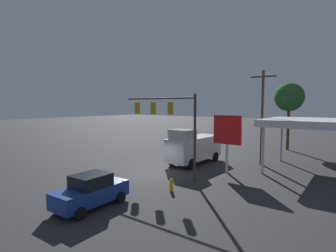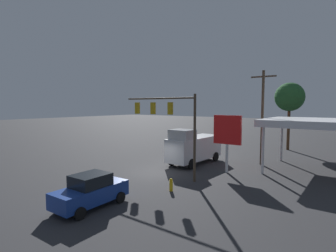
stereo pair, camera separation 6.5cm
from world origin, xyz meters
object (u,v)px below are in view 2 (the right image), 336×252
(utility_pole, at_px, (262,115))
(delivery_truck, at_px, (194,147))
(price_sign, at_px, (227,132))
(street_tree, at_px, (290,97))
(fire_hydrant, at_px, (171,185))
(traffic_signal_assembly, at_px, (167,116))
(sedan_waiting, at_px, (91,191))

(utility_pole, xyz_separation_m, delivery_truck, (5.61, 3.59, -3.20))
(price_sign, bearing_deg, delivery_truck, -16.31)
(street_tree, xyz_separation_m, fire_hydrant, (2.62, 22.61, -6.44))
(delivery_truck, bearing_deg, street_tree, 161.27)
(street_tree, relative_size, fire_hydrant, 9.99)
(price_sign, xyz_separation_m, fire_hydrant, (0.98, 6.96, -3.12))
(traffic_signal_assembly, height_order, sedan_waiting, traffic_signal_assembly)
(sedan_waiting, xyz_separation_m, fire_hydrant, (-2.07, -5.03, -0.51))
(price_sign, relative_size, fire_hydrant, 5.69)
(sedan_waiting, xyz_separation_m, delivery_truck, (1.05, -13.19, 0.74))
(utility_pole, relative_size, street_tree, 1.05)
(delivery_truck, xyz_separation_m, street_tree, (-5.75, -14.45, 5.18))
(price_sign, relative_size, street_tree, 0.57)
(price_sign, height_order, fire_hydrant, price_sign)
(traffic_signal_assembly, distance_m, sedan_waiting, 8.91)
(traffic_signal_assembly, relative_size, utility_pole, 0.77)
(utility_pole, bearing_deg, delivery_truck, 32.66)
(fire_hydrant, bearing_deg, sedan_waiting, 67.58)
(price_sign, bearing_deg, utility_pole, -107.38)
(traffic_signal_assembly, relative_size, delivery_truck, 1.02)
(sedan_waiting, distance_m, fire_hydrant, 5.47)
(traffic_signal_assembly, height_order, price_sign, traffic_signal_assembly)
(traffic_signal_assembly, distance_m, utility_pole, 10.16)
(utility_pole, height_order, price_sign, utility_pole)
(delivery_truck, bearing_deg, traffic_signal_assembly, 9.88)
(utility_pole, distance_m, delivery_truck, 7.39)
(utility_pole, bearing_deg, sedan_waiting, 74.83)
(price_sign, bearing_deg, sedan_waiting, 75.73)
(price_sign, height_order, sedan_waiting, price_sign)
(utility_pole, xyz_separation_m, fire_hydrant, (2.48, 11.76, -4.45))
(price_sign, distance_m, fire_hydrant, 7.69)
(street_tree, bearing_deg, fire_hydrant, 83.38)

